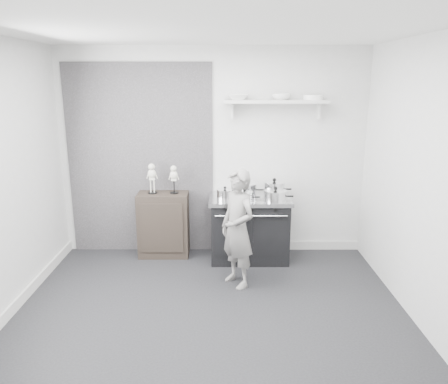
% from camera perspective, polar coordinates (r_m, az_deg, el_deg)
% --- Properties ---
extents(ground, '(4.00, 4.00, 0.00)m').
position_cam_1_polar(ground, '(4.51, -1.91, -16.06)').
color(ground, black).
rests_on(ground, ground).
extents(room_shell, '(4.02, 3.62, 2.71)m').
position_cam_1_polar(room_shell, '(4.08, -3.30, 5.28)').
color(room_shell, silver).
rests_on(room_shell, ground).
extents(wall_shelf, '(1.30, 0.26, 0.24)m').
position_cam_1_polar(wall_shelf, '(5.60, 6.82, 11.55)').
color(wall_shelf, silver).
rests_on(wall_shelf, room_shell).
extents(stove, '(1.04, 0.65, 0.83)m').
position_cam_1_polar(stove, '(5.68, 3.34, -4.72)').
color(stove, black).
rests_on(stove, ground).
extents(side_cabinet, '(0.66, 0.38, 0.85)m').
position_cam_1_polar(side_cabinet, '(5.85, -7.86, -4.19)').
color(side_cabinet, black).
rests_on(side_cabinet, ground).
extents(child, '(0.55, 0.59, 1.35)m').
position_cam_1_polar(child, '(4.88, 1.81, -4.82)').
color(child, gray).
rests_on(child, ground).
extents(pot_front_left, '(0.30, 0.21, 0.17)m').
position_cam_1_polar(pot_front_left, '(5.45, 0.14, -0.28)').
color(pot_front_left, silver).
rests_on(pot_front_left, stove).
extents(pot_back_left, '(0.35, 0.27, 0.20)m').
position_cam_1_polar(pot_back_left, '(5.65, 2.96, 0.38)').
color(pot_back_left, silver).
rests_on(pot_back_left, stove).
extents(pot_back_right, '(0.36, 0.28, 0.23)m').
position_cam_1_polar(pot_back_right, '(5.66, 6.57, 0.46)').
color(pot_back_right, silver).
rests_on(pot_back_right, stove).
extents(pot_front_right, '(0.36, 0.28, 0.18)m').
position_cam_1_polar(pot_front_right, '(5.41, 6.72, -0.47)').
color(pot_front_right, silver).
rests_on(pot_front_right, stove).
extents(pot_front_center, '(0.30, 0.21, 0.16)m').
position_cam_1_polar(pot_front_center, '(5.36, 2.67, -0.59)').
color(pot_front_center, silver).
rests_on(pot_front_center, stove).
extents(skeleton_full, '(0.13, 0.08, 0.45)m').
position_cam_1_polar(skeleton_full, '(5.69, -9.39, 2.05)').
color(skeleton_full, beige).
rests_on(skeleton_full, side_cabinet).
extents(skeleton_torso, '(0.12, 0.08, 0.42)m').
position_cam_1_polar(skeleton_torso, '(5.66, -6.58, 1.91)').
color(skeleton_torso, beige).
rests_on(skeleton_torso, side_cabinet).
extents(bowl_large, '(0.28, 0.28, 0.07)m').
position_cam_1_polar(bowl_large, '(5.55, 1.83, 12.30)').
color(bowl_large, white).
rests_on(bowl_large, wall_shelf).
extents(bowl_small, '(0.24, 0.24, 0.07)m').
position_cam_1_polar(bowl_small, '(5.59, 7.49, 12.23)').
color(bowl_small, white).
rests_on(bowl_small, wall_shelf).
extents(plate_stack, '(0.25, 0.25, 0.06)m').
position_cam_1_polar(plate_stack, '(5.66, 11.56, 12.02)').
color(plate_stack, white).
rests_on(plate_stack, wall_shelf).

